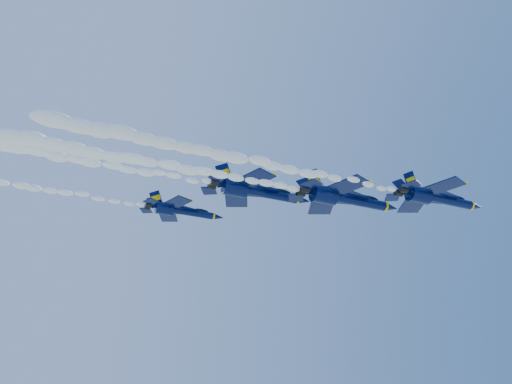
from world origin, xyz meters
name	(u,v)px	position (x,y,z in m)	size (l,w,h in m)	color
jet_lead	(436,198)	(19.58, -14.01, 151.44)	(16.66, 13.67, 6.19)	#040C36
smoke_trail_jet_lead	(244,160)	(-12.80, -14.01, 150.98)	(50.53, 2.12, 1.91)	white
jet_second	(344,198)	(7.71, -6.33, 152.61)	(18.79, 15.41, 6.98)	#040C36
smoke_trail_jet_second	(138,160)	(-25.58, -6.33, 152.13)	(50.53, 2.39, 2.15)	white
jet_third	(255,191)	(-4.56, 1.63, 155.18)	(18.70, 15.34, 6.95)	#040C36
smoke_trail_jet_third	(45,154)	(-37.82, 1.63, 154.71)	(50.53, 2.38, 2.15)	white
jet_fourth	(180,211)	(-13.98, 15.08, 155.54)	(15.08, 12.37, 5.60)	#040C36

